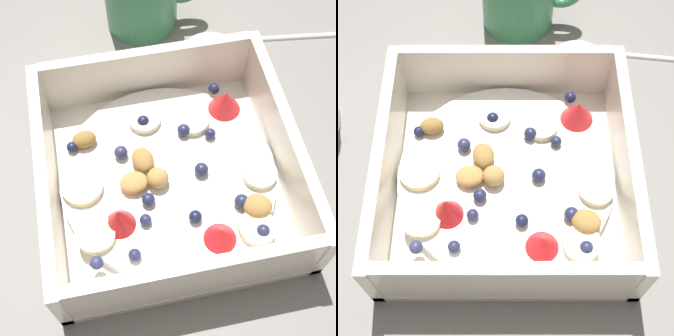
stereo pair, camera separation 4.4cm
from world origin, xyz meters
The scene contains 3 objects.
ground_plane centered at (0.00, 0.00, 0.00)m, with size 2.40×2.40×0.00m, color gray.
fruit_bowl centered at (0.00, 0.01, 0.02)m, with size 0.22×0.22×0.07m.
spoon centered at (0.17, -0.09, 0.00)m, with size 0.04×0.17×0.01m.
Camera 1 is at (-0.21, 0.06, 0.41)m, focal length 52.89 mm.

